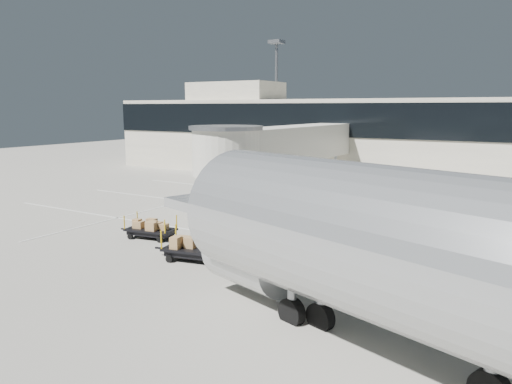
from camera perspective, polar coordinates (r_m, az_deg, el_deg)
ground at (r=26.24m, az=-3.70°, el=-6.31°), size 140.00×140.00×0.00m
lane_markings at (r=34.34m, az=4.41°, el=-2.46°), size 40.00×30.00×0.02m
terminal at (r=52.77m, az=15.14°, el=5.97°), size 64.00×12.11×15.20m
jet_bridge at (r=37.84m, az=2.07°, el=5.23°), size 5.70×20.40×6.03m
baggage_tug at (r=27.17m, az=8.58°, el=-4.42°), size 2.86×1.99×1.79m
suitcase_cart at (r=28.42m, az=17.89°, el=-4.41°), size 3.95×2.50×1.52m
box_cart_near at (r=24.00m, az=-6.67°, el=-6.42°), size 3.90×2.12×1.50m
box_cart_far at (r=28.41m, az=-11.94°, el=-4.20°), size 3.42×1.80×1.31m
ground_worker at (r=24.76m, az=0.65°, el=-5.37°), size 0.63×0.47×1.58m
minivan at (r=35.16m, az=23.88°, el=-1.35°), size 2.51×4.62×1.66m
belt_loader at (r=54.38m, az=-2.78°, el=2.83°), size 4.26×2.74×1.93m
aircraft at (r=13.32m, az=26.01°, el=-8.52°), size 22.51×10.17×5.79m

